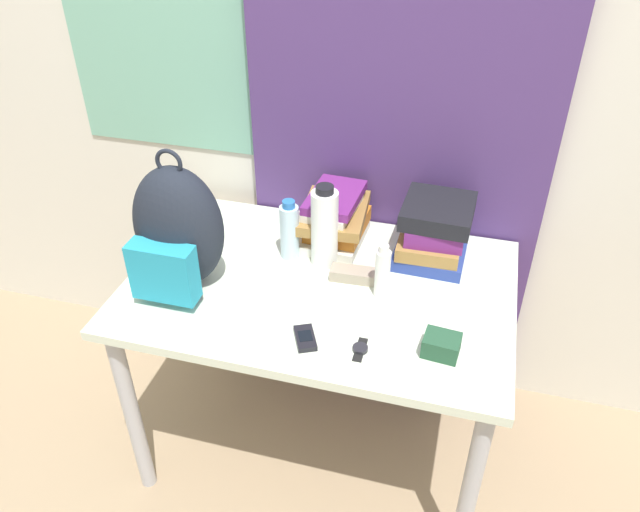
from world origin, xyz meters
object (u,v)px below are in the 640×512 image
book_stack_left (334,218)px  sports_bottle (325,228)px  water_bottle (290,231)px  sunscreen_bottle (382,272)px  camera_pouch (441,345)px  book_stack_center (434,231)px  sunglasses_case (355,275)px  wristwatch (360,349)px  backpack (177,231)px  cell_phone (305,338)px

book_stack_left → sports_bottle: 0.14m
water_bottle → sunscreen_bottle: 0.34m
camera_pouch → book_stack_center: bearing=100.0°
book_stack_left → sunglasses_case: size_ratio=1.90×
book_stack_center → sports_bottle: 0.35m
water_bottle → sunscreen_bottle: bearing=-20.7°
sunscreen_bottle → wristwatch: size_ratio=1.95×
backpack → sunscreen_bottle: bearing=9.3°
sunscreen_bottle → wristwatch: 0.26m
sunscreen_bottle → sunglasses_case: sunscreen_bottle is taller
book_stack_left → water_bottle: (-0.11, -0.13, 0.01)m
sunscreen_bottle → sunglasses_case: bearing=149.8°
sunscreen_bottle → camera_pouch: (0.20, -0.20, -0.05)m
sunscreen_bottle → cell_phone: 0.30m
sunscreen_bottle → camera_pouch: bearing=-45.5°
book_stack_center → camera_pouch: size_ratio=2.75×
book_stack_center → water_bottle: 0.45m
backpack → wristwatch: backpack is taller
book_stack_left → sunscreen_bottle: same height
backpack → book_stack_left: 0.52m
sunscreen_bottle → wristwatch: sunscreen_bottle is taller
sports_bottle → cell_phone: size_ratio=2.55×
water_bottle → wristwatch: bearing=-49.8°
backpack → sports_bottle: size_ratio=1.59×
sunglasses_case → water_bottle: bearing=163.4°
sunglasses_case → camera_pouch: bearing=-41.4°
book_stack_left → camera_pouch: bearing=-47.9°
wristwatch → book_stack_left: bearing=111.9°
book_stack_center → sunscreen_bottle: size_ratio=1.57×
sports_bottle → camera_pouch: sports_bottle is taller
cell_phone → sunglasses_case: (0.07, 0.30, 0.01)m
wristwatch → book_stack_center: bearing=75.4°
camera_pouch → sports_bottle: bearing=141.9°
water_bottle → sunglasses_case: 0.25m
book_stack_center → wristwatch: bearing=-104.6°
sunglasses_case → book_stack_left: bearing=120.9°
wristwatch → sports_bottle: bearing=118.4°
water_bottle → sports_bottle: 0.12m
sports_bottle → cell_phone: bearing=-83.2°
backpack → cell_phone: bearing=-19.6°
backpack → cell_phone: (0.42, -0.15, -0.18)m
book_stack_center → wristwatch: size_ratio=3.07×
backpack → sports_bottle: (0.38, 0.21, -0.05)m
sunglasses_case → camera_pouch: (0.29, -0.25, 0.01)m
backpack → sports_bottle: 0.44m
backpack → sunscreen_bottle: 0.60m
camera_pouch → cell_phone: bearing=-172.5°
sunscreen_bottle → sunglasses_case: 0.12m
water_bottle → sports_bottle: (0.12, -0.01, 0.04)m
book_stack_left → sports_bottle: bearing=-88.5°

